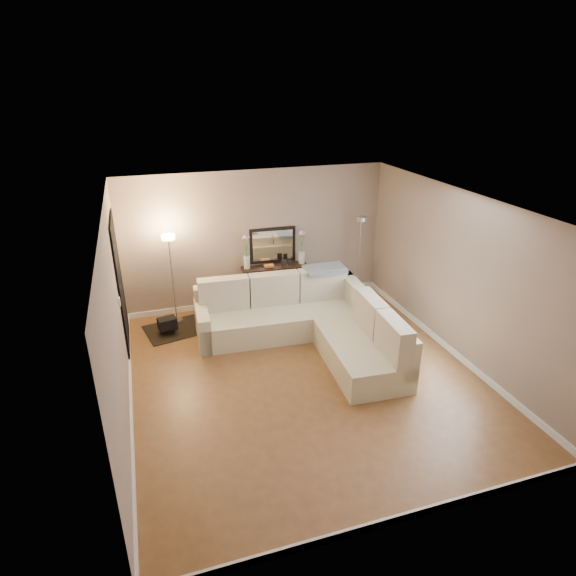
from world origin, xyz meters
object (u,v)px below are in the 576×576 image
object	(u,v)px
console_table	(271,283)
floor_lamp_unlit	(360,242)
floor_lamp_lit	(171,262)
sectional_sofa	(308,321)

from	to	relation	value
console_table	floor_lamp_unlit	size ratio (longest dim) A/B	0.76
console_table	floor_lamp_lit	distance (m)	2.00
sectional_sofa	floor_lamp_unlit	distance (m)	2.21
sectional_sofa	floor_lamp_unlit	xyz separation A→B (m)	(1.55, 1.36, 0.81)
console_table	sectional_sofa	bearing A→B (deg)	-83.49
floor_lamp_lit	floor_lamp_unlit	distance (m)	3.59
floor_lamp_unlit	floor_lamp_lit	bearing A→B (deg)	179.04
floor_lamp_lit	floor_lamp_unlit	xyz separation A→B (m)	(3.59, -0.06, 0.03)
console_table	floor_lamp_lit	size ratio (longest dim) A/B	0.78
floor_lamp_unlit	console_table	bearing A→B (deg)	171.54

